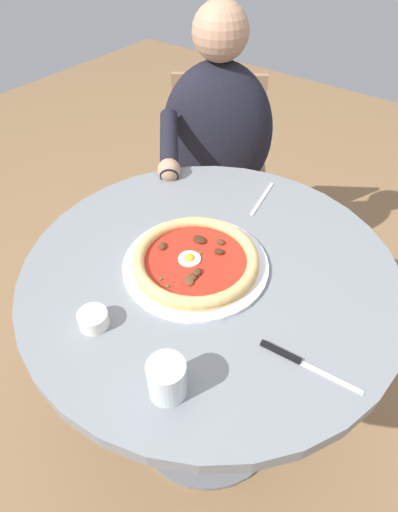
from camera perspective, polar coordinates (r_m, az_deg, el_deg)
ground_plane at (r=1.60m, az=1.02°, el=-20.68°), size 6.00×6.00×0.02m
dining_table at (r=1.10m, az=1.40°, el=-7.46°), size 0.88×0.88×0.74m
pizza_on_plate at (r=0.97m, az=-0.47°, el=-0.64°), size 0.34×0.34×0.04m
water_glass at (r=0.76m, az=-4.37°, el=-16.48°), size 0.07×0.07×0.08m
steak_knife at (r=0.84m, az=12.91°, el=-13.51°), size 0.20×0.03×0.01m
ramekin_capers at (r=0.88m, az=-14.20°, el=-8.27°), size 0.06×0.06×0.03m
fork_utensil at (r=1.20m, az=8.60°, el=7.76°), size 0.04×0.17×0.00m
diner_person at (r=1.66m, az=2.21°, el=9.91°), size 0.45×0.59×1.14m
cafe_chair_diner at (r=1.77m, az=2.40°, el=12.61°), size 0.57×0.57×0.83m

